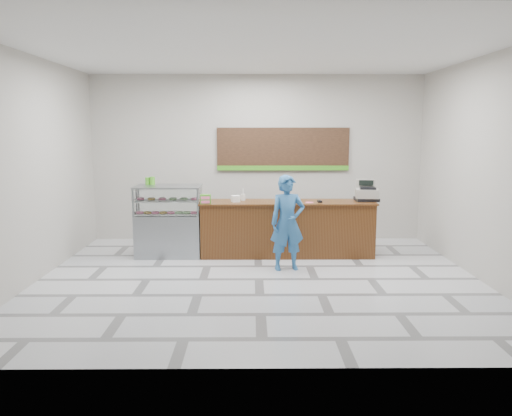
{
  "coord_description": "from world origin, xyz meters",
  "views": [
    {
      "loc": [
        -0.11,
        -7.66,
        2.36
      ],
      "look_at": [
        -0.04,
        0.9,
        1.01
      ],
      "focal_mm": 35.0,
      "sensor_mm": 36.0,
      "label": 1
    }
  ],
  "objects_px": {
    "serving_tray": "(287,200)",
    "cash_register": "(367,193)",
    "customer": "(287,223)",
    "display_case": "(169,220)",
    "sales_counter": "(287,228)"
  },
  "relations": [
    {
      "from": "sales_counter",
      "to": "cash_register",
      "type": "bearing_deg",
      "value": 3.31
    },
    {
      "from": "display_case",
      "to": "cash_register",
      "type": "xyz_separation_m",
      "value": [
        3.72,
        0.09,
        0.5
      ]
    },
    {
      "from": "sales_counter",
      "to": "customer",
      "type": "relative_size",
      "value": 2.02
    },
    {
      "from": "sales_counter",
      "to": "customer",
      "type": "distance_m",
      "value": 1.01
    },
    {
      "from": "serving_tray",
      "to": "cash_register",
      "type": "bearing_deg",
      "value": -11.92
    },
    {
      "from": "display_case",
      "to": "serving_tray",
      "type": "distance_m",
      "value": 2.25
    },
    {
      "from": "sales_counter",
      "to": "cash_register",
      "type": "relative_size",
      "value": 6.69
    },
    {
      "from": "serving_tray",
      "to": "customer",
      "type": "bearing_deg",
      "value": -105.83
    },
    {
      "from": "serving_tray",
      "to": "customer",
      "type": "relative_size",
      "value": 0.23
    },
    {
      "from": "customer",
      "to": "serving_tray",
      "type": "bearing_deg",
      "value": 76.73
    },
    {
      "from": "cash_register",
      "to": "customer",
      "type": "height_order",
      "value": "customer"
    },
    {
      "from": "cash_register",
      "to": "customer",
      "type": "distance_m",
      "value": 1.92
    },
    {
      "from": "serving_tray",
      "to": "customer",
      "type": "xyz_separation_m",
      "value": [
        -0.07,
        -1.04,
        -0.23
      ]
    },
    {
      "from": "sales_counter",
      "to": "cash_register",
      "type": "height_order",
      "value": "cash_register"
    },
    {
      "from": "display_case",
      "to": "customer",
      "type": "height_order",
      "value": "customer"
    }
  ]
}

